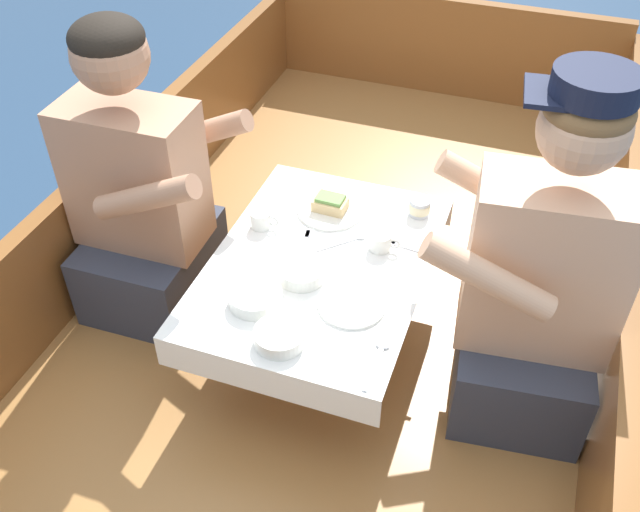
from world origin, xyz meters
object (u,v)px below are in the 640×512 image
object	(u,v)px
coffee_cup_port	(261,219)
coffee_cup_starboard	(381,241)
tin_can	(420,207)
sandwich	(330,203)
person_starboard	(538,288)
person_port	(141,199)

from	to	relation	value
coffee_cup_port	coffee_cup_starboard	xyz separation A→B (m)	(0.37, 0.02, -0.00)
coffee_cup_port	tin_can	xyz separation A→B (m)	(0.44, 0.22, -0.00)
sandwich	coffee_cup_starboard	world-z (taller)	sandwich
person_starboard	tin_can	xyz separation A→B (m)	(-0.39, 0.30, -0.04)
coffee_cup_starboard	person_port	bearing A→B (deg)	-174.18
tin_can	person_port	bearing A→B (deg)	-161.26
person_starboard	tin_can	world-z (taller)	person_starboard
sandwich	coffee_cup_port	distance (m)	0.23
person_starboard	coffee_cup_port	xyz separation A→B (m)	(-0.83, 0.08, -0.04)
sandwich	coffee_cup_starboard	bearing A→B (deg)	-31.48
coffee_cup_port	person_starboard	bearing A→B (deg)	-5.49
person_starboard	coffee_cup_port	world-z (taller)	person_starboard
person_port	coffee_cup_starboard	bearing A→B (deg)	4.70
sandwich	person_port	bearing A→B (deg)	-160.36
person_port	sandwich	world-z (taller)	person_port
sandwich	person_starboard	bearing A→B (deg)	-18.64
person_starboard	sandwich	world-z (taller)	person_starboard
sandwich	coffee_cup_port	world-z (taller)	sandwich
person_starboard	coffee_cup_port	size ratio (longest dim) A/B	11.42
coffee_cup_port	tin_can	size ratio (longest dim) A/B	1.37
person_port	person_starboard	bearing A→B (deg)	-2.19
person_port	sandwich	distance (m)	0.59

